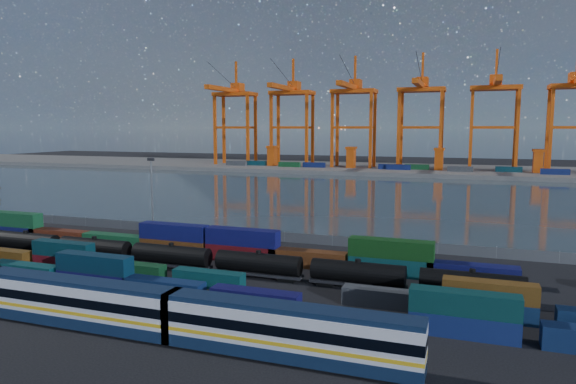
% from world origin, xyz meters
% --- Properties ---
extents(ground, '(700.00, 700.00, 0.00)m').
position_xyz_m(ground, '(0.00, 0.00, 0.00)').
color(ground, black).
rests_on(ground, ground).
extents(harbor_water, '(700.00, 700.00, 0.00)m').
position_xyz_m(harbor_water, '(0.00, 105.00, 0.01)').
color(harbor_water, '#314047').
rests_on(harbor_water, ground).
extents(far_quay, '(700.00, 70.00, 2.00)m').
position_xyz_m(far_quay, '(0.00, 210.00, 1.00)').
color(far_quay, '#514F4C').
rests_on(far_quay, ground).
extents(distant_mountains, '(2470.00, 1100.00, 520.00)m').
position_xyz_m(distant_mountains, '(63.02, 1600.00, 220.29)').
color(distant_mountains, '#1E2630').
rests_on(distant_mountains, ground).
extents(passenger_train, '(78.98, 3.33, 5.71)m').
position_xyz_m(passenger_train, '(-7.52, -22.28, 2.87)').
color(passenger_train, silver).
rests_on(passenger_train, ground).
extents(container_row_south, '(140.36, 2.41, 5.13)m').
position_xyz_m(container_row_south, '(5.11, -10.10, 1.87)').
color(container_row_south, '#484A4E').
rests_on(container_row_south, ground).
extents(container_row_mid, '(127.85, 2.22, 4.74)m').
position_xyz_m(container_row_mid, '(-6.86, -3.65, 1.62)').
color(container_row_mid, '#3A3D3E').
rests_on(container_row_mid, ground).
extents(container_row_north, '(142.18, 2.68, 5.71)m').
position_xyz_m(container_row_north, '(-8.81, 11.29, 2.24)').
color(container_row_north, navy).
rests_on(container_row_north, ground).
extents(tanker_string, '(91.56, 3.02, 4.32)m').
position_xyz_m(tanker_string, '(-2.91, 2.88, 2.17)').
color(tanker_string, black).
rests_on(tanker_string, ground).
extents(waterfront_fence, '(160.12, 0.12, 2.20)m').
position_xyz_m(waterfront_fence, '(-0.00, 28.00, 1.00)').
color(waterfront_fence, '#595B5E').
rests_on(waterfront_fence, ground).
extents(yard_light_mast, '(1.60, 0.40, 16.60)m').
position_xyz_m(yard_light_mast, '(-30.00, 26.00, 9.30)').
color(yard_light_mast, slate).
rests_on(yard_light_mast, ground).
extents(gantry_cranes, '(198.52, 45.15, 61.14)m').
position_xyz_m(gantry_cranes, '(-7.50, 203.38, 37.48)').
color(gantry_cranes, '#E25210').
rests_on(gantry_cranes, ground).
extents(quay_containers, '(172.58, 10.99, 2.60)m').
position_xyz_m(quay_containers, '(-11.00, 195.46, 3.30)').
color(quay_containers, navy).
rests_on(quay_containers, far_quay).
extents(straddle_carriers, '(140.00, 7.00, 11.10)m').
position_xyz_m(straddle_carriers, '(-2.50, 200.00, 7.82)').
color(straddle_carriers, '#E25210').
rests_on(straddle_carriers, far_quay).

